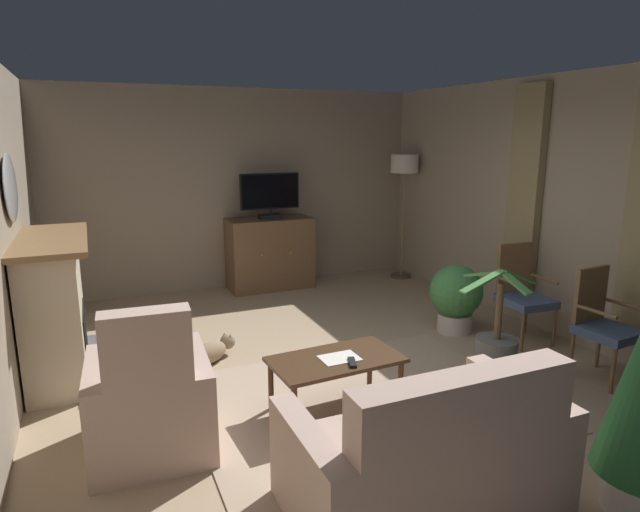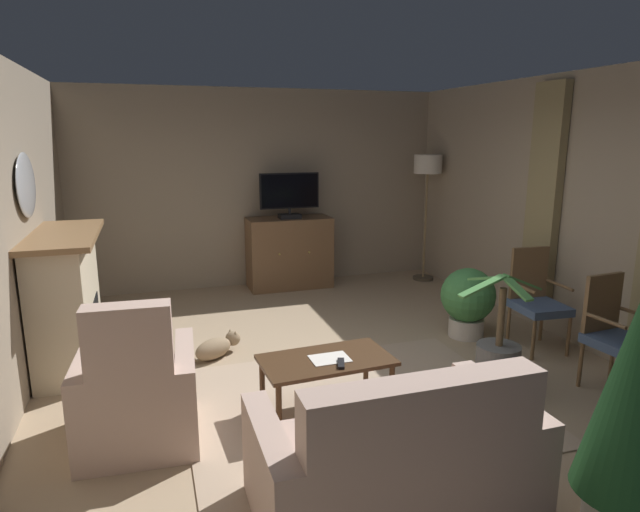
% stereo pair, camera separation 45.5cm
% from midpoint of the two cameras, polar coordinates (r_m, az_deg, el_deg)
% --- Properties ---
extents(ground_plane, '(5.80, 7.31, 0.04)m').
position_cam_midpoint_polar(ground_plane, '(4.98, -0.15, -13.02)').
color(ground_plane, tan).
extents(wall_back, '(5.80, 0.10, 2.77)m').
position_cam_midpoint_polar(wall_back, '(7.77, -10.18, 6.96)').
color(wall_back, gray).
rests_on(wall_back, ground_plane).
extents(wall_right_with_window, '(0.10, 7.31, 2.77)m').
position_cam_midpoint_polar(wall_right_with_window, '(6.09, 23.50, 4.53)').
color(wall_right_with_window, gray).
rests_on(wall_right_with_window, ground_plane).
extents(curtain_panel_far, '(0.10, 0.44, 2.33)m').
position_cam_midpoint_polar(curtain_panel_far, '(6.43, 19.00, 6.52)').
color(curtain_panel_far, '#8E7F56').
extents(rug_central, '(2.68, 2.15, 0.01)m').
position_cam_midpoint_polar(rug_central, '(4.55, 1.67, -15.31)').
color(rug_central, tan).
rests_on(rug_central, ground_plane).
extents(fireplace, '(0.93, 1.60, 1.27)m').
position_cam_midpoint_polar(fireplace, '(5.50, -28.26, -5.06)').
color(fireplace, '#4C4C51').
rests_on(fireplace, ground_plane).
extents(wall_mirror_oval, '(0.06, 0.78, 0.58)m').
position_cam_midpoint_polar(wall_mirror_oval, '(5.33, -32.14, 6.10)').
color(wall_mirror_oval, '#B2B7BF').
extents(tv_cabinet, '(1.17, 0.57, 1.00)m').
position_cam_midpoint_polar(tv_cabinet, '(7.66, -7.02, 0.09)').
color(tv_cabinet, '#4A3523').
rests_on(tv_cabinet, ground_plane).
extents(television, '(0.83, 0.20, 0.63)m').
position_cam_midpoint_polar(television, '(7.47, -7.09, 6.46)').
color(television, black).
rests_on(television, tv_cabinet).
extents(coffee_table, '(1.05, 0.61, 0.45)m').
position_cam_midpoint_polar(coffee_table, '(4.28, -1.41, -11.42)').
color(coffee_table, '#422B19').
rests_on(coffee_table, ground_plane).
extents(tv_remote, '(0.10, 0.18, 0.02)m').
position_cam_midpoint_polar(tv_remote, '(4.15, 0.25, -11.27)').
color(tv_remote, black).
rests_on(tv_remote, coffee_table).
extents(folded_newspaper, '(0.30, 0.23, 0.01)m').
position_cam_midpoint_polar(folded_newspaper, '(4.25, -1.03, -10.81)').
color(folded_newspaper, silver).
rests_on(folded_newspaper, coffee_table).
extents(sofa_floral, '(1.58, 0.88, 0.97)m').
position_cam_midpoint_polar(sofa_floral, '(3.32, 7.41, -20.65)').
color(sofa_floral, '#BC9E8E').
rests_on(sofa_floral, ground_plane).
extents(armchair_beside_cabinet, '(0.85, 0.91, 1.11)m').
position_cam_midpoint_polar(armchair_beside_cabinet, '(4.04, -20.77, -14.61)').
color(armchair_beside_cabinet, '#BC9E8E').
rests_on(armchair_beside_cabinet, ground_plane).
extents(side_chair_nearest_door, '(0.48, 0.50, 0.99)m').
position_cam_midpoint_polar(side_chair_nearest_door, '(5.31, 25.63, -6.37)').
color(side_chair_nearest_door, '#42567A').
rests_on(side_chair_nearest_door, ground_plane).
extents(side_chair_tucked_against_wall, '(0.49, 0.52, 1.02)m').
position_cam_midpoint_polar(side_chair_tucked_against_wall, '(5.96, 18.63, -3.67)').
color(side_chair_tucked_against_wall, '#42567A').
rests_on(side_chair_tucked_against_wall, ground_plane).
extents(potted_plant_tall_palm_by_window, '(0.58, 0.58, 0.76)m').
position_cam_midpoint_polar(potted_plant_tall_palm_by_window, '(6.06, 12.14, -4.11)').
color(potted_plant_tall_palm_by_window, beige).
rests_on(potted_plant_tall_palm_by_window, ground_plane).
extents(potted_plant_small_fern_corner, '(0.78, 0.69, 1.02)m').
position_cam_midpoint_polar(potted_plant_small_fern_corner, '(5.00, 15.62, -10.12)').
color(potted_plant_small_fern_corner, slate).
rests_on(potted_plant_small_fern_corner, ground_plane).
extents(cat, '(0.67, 0.43, 0.22)m').
position_cam_midpoint_polar(cat, '(5.41, -13.77, -9.80)').
color(cat, '#937A5B').
rests_on(cat, ground_plane).
extents(floor_lamp, '(0.40, 0.40, 1.86)m').
position_cam_midpoint_polar(floor_lamp, '(8.08, 7.31, 8.56)').
color(floor_lamp, '#4C4233').
rests_on(floor_lamp, ground_plane).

